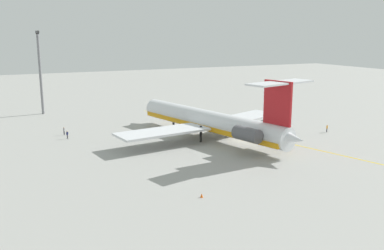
% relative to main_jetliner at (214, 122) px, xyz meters
% --- Properties ---
extents(ground, '(346.46, 346.46, 0.00)m').
position_rel_main_jetliner_xyz_m(ground, '(-3.41, -5.19, -3.68)').
color(ground, '#9E9E99').
extents(main_jetliner, '(45.79, 40.90, 13.48)m').
position_rel_main_jetliner_xyz_m(main_jetliner, '(0.00, 0.00, 0.00)').
color(main_jetliner, silver).
rests_on(main_jetliner, ground).
extents(ground_crew_near_nose, '(0.43, 0.27, 1.71)m').
position_rel_main_jetliner_xyz_m(ground_crew_near_nose, '(-5.23, -25.66, -2.60)').
color(ground_crew_near_nose, black).
rests_on(ground_crew_near_nose, ground).
extents(ground_crew_near_tail, '(0.27, 0.42, 1.71)m').
position_rel_main_jetliner_xyz_m(ground_crew_near_tail, '(13.47, 27.10, -2.60)').
color(ground_crew_near_tail, black).
rests_on(ground_crew_near_tail, ground).
extents(ground_crew_portside, '(0.28, 0.39, 1.73)m').
position_rel_main_jetliner_xyz_m(ground_crew_portside, '(17.26, 27.15, -2.58)').
color(ground_crew_portside, black).
rests_on(ground_crew_portside, ground).
extents(safety_cone_nose, '(0.40, 0.40, 0.55)m').
position_rel_main_jetliner_xyz_m(safety_cone_nose, '(-27.31, 16.60, -3.40)').
color(safety_cone_nose, '#EA590F').
rests_on(safety_cone_nose, ground).
extents(taxiway_centreline, '(73.07, 21.51, 0.01)m').
position_rel_main_jetliner_xyz_m(taxiway_centreline, '(1.26, -8.74, -3.67)').
color(taxiway_centreline, gold).
rests_on(taxiway_centreline, ground).
extents(light_mast, '(4.00, 0.70, 22.11)m').
position_rel_main_jetliner_xyz_m(light_mast, '(45.17, 28.14, 8.57)').
color(light_mast, slate).
rests_on(light_mast, ground).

